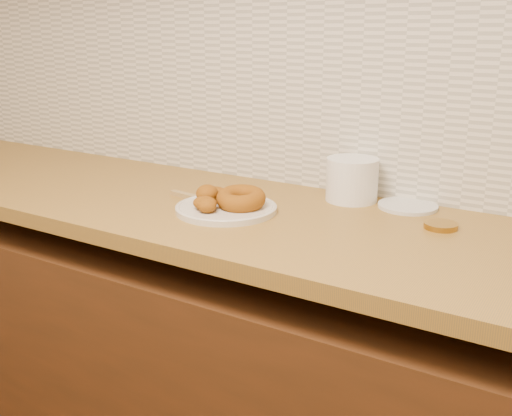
% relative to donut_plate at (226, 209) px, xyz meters
% --- Properties ---
extents(wall_back, '(4.00, 0.02, 2.70)m').
position_rel_donut_plate_xyz_m(wall_back, '(0.43, 0.35, 0.44)').
color(wall_back, tan).
rests_on(wall_back, ground).
extents(butcher_block, '(2.30, 0.62, 0.04)m').
position_rel_donut_plate_xyz_m(butcher_block, '(-0.22, 0.04, -0.03)').
color(butcher_block, olive).
rests_on(butcher_block, base_cabinet).
extents(backsplash, '(3.60, 0.02, 0.60)m').
position_rel_donut_plate_xyz_m(backsplash, '(0.43, 0.34, 0.29)').
color(backsplash, silver).
rests_on(backsplash, wall_back).
extents(donut_plate, '(0.25, 0.25, 0.01)m').
position_rel_donut_plate_xyz_m(donut_plate, '(0.00, 0.00, 0.00)').
color(donut_plate, beige).
rests_on(donut_plate, butcher_block).
extents(ring_donut, '(0.17, 0.17, 0.06)m').
position_rel_donut_plate_xyz_m(ring_donut, '(0.03, 0.01, 0.03)').
color(ring_donut, '#8F5615').
rests_on(ring_donut, donut_plate).
extents(fried_dough_chunks, '(0.12, 0.16, 0.05)m').
position_rel_donut_plate_xyz_m(fried_dough_chunks, '(-0.04, -0.01, 0.03)').
color(fried_dough_chunks, '#8F5615').
rests_on(fried_dough_chunks, donut_plate).
extents(plastic_tub, '(0.14, 0.14, 0.11)m').
position_rel_donut_plate_xyz_m(plastic_tub, '(0.22, 0.26, 0.05)').
color(plastic_tub, white).
rests_on(plastic_tub, butcher_block).
extents(tub_lid, '(0.17, 0.17, 0.01)m').
position_rel_donut_plate_xyz_m(tub_lid, '(0.37, 0.27, -0.00)').
color(tub_lid, silver).
rests_on(tub_lid, butcher_block).
extents(brass_jar_lid, '(0.08, 0.08, 0.01)m').
position_rel_donut_plate_xyz_m(brass_jar_lid, '(0.49, 0.15, -0.00)').
color(brass_jar_lid, '#A37829').
rests_on(brass_jar_lid, butcher_block).
extents(wooden_utensil, '(0.16, 0.04, 0.01)m').
position_rel_donut_plate_xyz_m(wooden_utensil, '(-0.14, 0.04, -0.00)').
color(wooden_utensil, '#9E7F4A').
rests_on(wooden_utensil, butcher_block).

